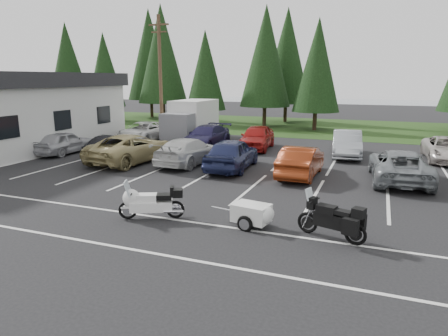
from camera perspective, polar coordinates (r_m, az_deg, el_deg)
ground at (r=16.10m, az=0.98°, el=-3.70°), size 120.00×120.00×0.00m
grass_strip at (r=39.12m, az=13.30°, el=5.72°), size 80.00×16.00×0.01m
lake_water at (r=69.65m, az=20.28°, el=8.22°), size 70.00×50.00×0.02m
utility_pole at (r=30.61m, az=-9.08°, el=12.85°), size 1.60×0.26×9.00m
box_truck at (r=30.26m, az=-5.08°, el=6.80°), size 2.40×5.60×2.90m
stall_markings at (r=17.92m, az=3.19°, el=-2.00°), size 32.00×16.00×0.01m
conifer_0 at (r=49.82m, az=-21.45°, el=13.82°), size 4.58×4.58×10.66m
conifer_1 at (r=44.96m, az=-16.69°, el=13.29°), size 3.96×3.96×9.22m
conifer_2 at (r=43.03m, az=-8.88°, el=15.79°), size 5.10×5.10×11.89m
conifer_3 at (r=39.23m, az=-2.67°, el=13.77°), size 3.87×3.87×9.02m
conifer_4 at (r=38.84m, az=5.98°, el=15.59°), size 4.80×4.80×11.17m
conifer_5 at (r=36.50m, az=13.21°, el=14.11°), size 4.14×4.14×9.63m
conifer_back_a at (r=48.68m, az=-10.58°, el=15.64°), size 5.28×5.28×12.30m
conifer_back_b at (r=43.07m, az=9.00°, el=15.54°), size 4.97×4.97×11.58m
car_near_0 at (r=26.39m, az=-21.83°, el=3.42°), size 1.67×4.10×1.39m
car_near_1 at (r=23.88m, az=-15.30°, el=2.95°), size 1.67×4.21×1.36m
car_near_2 at (r=22.62m, az=-13.04°, el=2.80°), size 3.12×5.82×1.55m
car_near_3 at (r=21.59m, az=-5.07°, el=2.42°), size 2.31×5.00×1.42m
car_near_4 at (r=20.26m, az=1.15°, el=2.06°), size 2.16×4.81×1.60m
car_near_5 at (r=19.15m, az=10.96°, el=0.95°), size 1.59×4.40×1.44m
car_near_6 at (r=19.50m, az=23.78°, el=0.29°), size 2.80×5.34×1.43m
car_far_0 at (r=29.90m, az=-11.50°, el=5.09°), size 2.52×5.16×1.41m
car_far_1 at (r=26.84m, az=-2.58°, el=4.52°), size 2.17×5.03×1.44m
car_far_2 at (r=26.16m, az=4.69°, el=4.39°), size 2.20×4.68×1.55m
car_far_3 at (r=24.74m, az=17.16°, el=3.34°), size 2.03×4.72×1.51m
car_far_4 at (r=25.52m, az=29.31°, el=2.34°), size 2.45×4.92×1.34m
touring_motorcycle at (r=13.34m, az=-10.36°, el=-4.45°), size 2.48×1.67×1.32m
cargo_trailer at (r=12.55m, az=3.92°, el=-6.75°), size 1.75×1.17×0.75m
adventure_motorcycle at (r=11.91m, az=15.07°, el=-6.57°), size 2.46×1.48×1.42m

